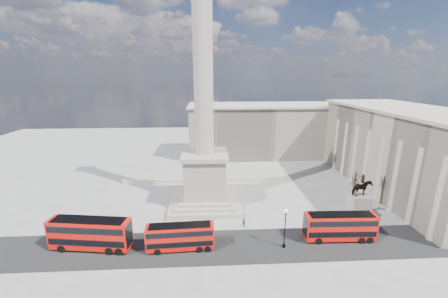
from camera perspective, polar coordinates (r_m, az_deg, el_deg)
ground at (r=53.44m, az=-3.90°, el=-13.49°), size 180.00×180.00×0.00m
asphalt_road at (r=45.08m, az=2.69°, el=-19.44°), size 120.00×9.00×0.01m
nelsons_column at (r=53.44m, az=-4.08°, el=1.40°), size 14.00×14.00×49.85m
balustrade_wall at (r=67.72m, az=-3.75°, el=-6.59°), size 40.00×0.60×1.10m
building_east at (r=73.75m, az=33.65°, el=-0.18°), size 19.00×46.00×18.60m
building_northeast at (r=90.62m, az=9.09°, el=3.97°), size 51.00×17.00×16.60m
red_bus_a at (r=47.52m, az=-25.94°, el=-15.50°), size 12.33×4.32×4.89m
red_bus_b at (r=43.65m, az=-8.98°, el=-17.54°), size 10.16×2.80×4.08m
red_bus_c at (r=48.82m, az=23.00°, el=-14.58°), size 11.16×2.88×4.50m
victorian_lamp at (r=43.68m, az=12.58°, el=-15.22°), size 0.55×0.55×6.40m
equestrian_statue at (r=55.91m, az=26.32°, el=-10.25°), size 4.28×3.21×8.83m
bare_tree_near at (r=58.81m, az=25.61°, el=-5.62°), size 1.81×1.81×7.92m
bare_tree_mid at (r=63.91m, az=30.25°, el=-5.83°), size 1.66×1.66×6.31m
bare_tree_far at (r=75.79m, az=26.36°, el=-1.20°), size 1.96×1.96×8.02m
pedestrian_walking at (r=53.70m, az=20.67°, el=-13.33°), size 0.68×0.50×1.72m
pedestrian_standing at (r=52.35m, az=23.42°, el=-14.30°), size 1.08×0.96×1.87m
pedestrian_crossing at (r=49.45m, az=4.14°, el=-14.99°), size 0.60×0.99×1.58m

